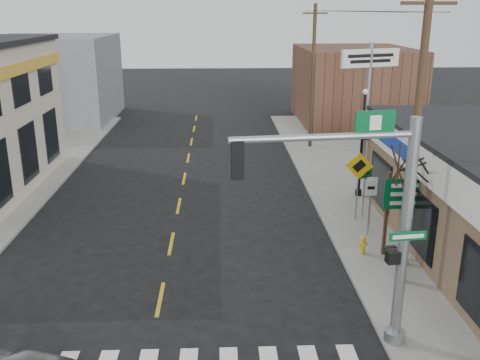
{
  "coord_description": "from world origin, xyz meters",
  "views": [
    {
      "loc": [
        1.83,
        -10.26,
        8.3
      ],
      "look_at": [
        2.51,
        6.9,
        2.8
      ],
      "focal_mm": 40.0,
      "sensor_mm": 36.0,
      "label": 1
    }
  ],
  "objects_px": {
    "lamp_post": "(364,135)",
    "traffic_signal_pole": "(378,211)",
    "dance_center_sign": "(369,78)",
    "utility_pole_near": "(415,140)",
    "fire_hydrant": "(363,244)",
    "bare_tree": "(416,156)",
    "guide_sign": "(408,202)",
    "utility_pole_far": "(313,76)"
  },
  "relations": [
    {
      "from": "traffic_signal_pole",
      "to": "lamp_post",
      "type": "bearing_deg",
      "value": 70.12
    },
    {
      "from": "lamp_post",
      "to": "utility_pole_far",
      "type": "distance_m",
      "value": 9.49
    },
    {
      "from": "utility_pole_near",
      "to": "traffic_signal_pole",
      "type": "bearing_deg",
      "value": -124.37
    },
    {
      "from": "fire_hydrant",
      "to": "utility_pole_near",
      "type": "distance_m",
      "value": 4.72
    },
    {
      "from": "traffic_signal_pole",
      "to": "lamp_post",
      "type": "height_order",
      "value": "traffic_signal_pole"
    },
    {
      "from": "dance_center_sign",
      "to": "bare_tree",
      "type": "xyz_separation_m",
      "value": [
        -0.98,
        -9.41,
        -1.29
      ]
    },
    {
      "from": "dance_center_sign",
      "to": "utility_pole_far",
      "type": "relative_size",
      "value": 0.79
    },
    {
      "from": "bare_tree",
      "to": "utility_pole_far",
      "type": "relative_size",
      "value": 0.56
    },
    {
      "from": "lamp_post",
      "to": "traffic_signal_pole",
      "type": "bearing_deg",
      "value": -116.79
    },
    {
      "from": "fire_hydrant",
      "to": "traffic_signal_pole",
      "type": "bearing_deg",
      "value": -103.3
    },
    {
      "from": "fire_hydrant",
      "to": "lamp_post",
      "type": "relative_size",
      "value": 0.13
    },
    {
      "from": "dance_center_sign",
      "to": "bare_tree",
      "type": "bearing_deg",
      "value": -115.92
    },
    {
      "from": "fire_hydrant",
      "to": "dance_center_sign",
      "type": "distance_m",
      "value": 10.03
    },
    {
      "from": "guide_sign",
      "to": "fire_hydrant",
      "type": "xyz_separation_m",
      "value": [
        -1.41,
        0.11,
        -1.57
      ]
    },
    {
      "from": "bare_tree",
      "to": "utility_pole_far",
      "type": "distance_m",
      "value": 16.31
    },
    {
      "from": "guide_sign",
      "to": "lamp_post",
      "type": "relative_size",
      "value": 0.62
    },
    {
      "from": "fire_hydrant",
      "to": "lamp_post",
      "type": "xyz_separation_m",
      "value": [
        1.47,
        6.13,
        2.48
      ]
    },
    {
      "from": "lamp_post",
      "to": "bare_tree",
      "type": "relative_size",
      "value": 1.02
    },
    {
      "from": "guide_sign",
      "to": "dance_center_sign",
      "type": "relative_size",
      "value": 0.45
    },
    {
      "from": "dance_center_sign",
      "to": "utility_pole_far",
      "type": "height_order",
      "value": "utility_pole_far"
    },
    {
      "from": "fire_hydrant",
      "to": "utility_pole_near",
      "type": "xyz_separation_m",
      "value": [
        0.71,
        -2.01,
        4.21
      ]
    },
    {
      "from": "utility_pole_near",
      "to": "guide_sign",
      "type": "bearing_deg",
      "value": 66.9
    },
    {
      "from": "guide_sign",
      "to": "lamp_post",
      "type": "bearing_deg",
      "value": 89.17
    },
    {
      "from": "utility_pole_far",
      "to": "bare_tree",
      "type": "bearing_deg",
      "value": -95.28
    },
    {
      "from": "bare_tree",
      "to": "fire_hydrant",
      "type": "bearing_deg",
      "value": 145.99
    },
    {
      "from": "traffic_signal_pole",
      "to": "utility_pole_far",
      "type": "height_order",
      "value": "utility_pole_far"
    },
    {
      "from": "traffic_signal_pole",
      "to": "bare_tree",
      "type": "xyz_separation_m",
      "value": [
        2.45,
        4.31,
        0.17
      ]
    },
    {
      "from": "traffic_signal_pole",
      "to": "dance_center_sign",
      "type": "height_order",
      "value": "dance_center_sign"
    },
    {
      "from": "lamp_post",
      "to": "utility_pole_near",
      "type": "height_order",
      "value": "utility_pole_near"
    },
    {
      "from": "guide_sign",
      "to": "fire_hydrant",
      "type": "height_order",
      "value": "guide_sign"
    },
    {
      "from": "fire_hydrant",
      "to": "dance_center_sign",
      "type": "height_order",
      "value": "dance_center_sign"
    },
    {
      "from": "fire_hydrant",
      "to": "bare_tree",
      "type": "bearing_deg",
      "value": -34.01
    },
    {
      "from": "fire_hydrant",
      "to": "dance_center_sign",
      "type": "bearing_deg",
      "value": 75.58
    },
    {
      "from": "guide_sign",
      "to": "traffic_signal_pole",
      "type": "bearing_deg",
      "value": -117.81
    },
    {
      "from": "bare_tree",
      "to": "utility_pole_far",
      "type": "bearing_deg",
      "value": 91.84
    },
    {
      "from": "traffic_signal_pole",
      "to": "utility_pole_near",
      "type": "relative_size",
      "value": 0.68
    },
    {
      "from": "dance_center_sign",
      "to": "utility_pole_near",
      "type": "relative_size",
      "value": 0.75
    },
    {
      "from": "fire_hydrant",
      "to": "lamp_post",
      "type": "height_order",
      "value": "lamp_post"
    },
    {
      "from": "lamp_post",
      "to": "utility_pole_near",
      "type": "distance_m",
      "value": 8.35
    },
    {
      "from": "dance_center_sign",
      "to": "bare_tree",
      "type": "height_order",
      "value": "dance_center_sign"
    },
    {
      "from": "fire_hydrant",
      "to": "bare_tree",
      "type": "xyz_separation_m",
      "value": [
        1.23,
        -0.83,
        3.4
      ]
    },
    {
      "from": "traffic_signal_pole",
      "to": "guide_sign",
      "type": "xyz_separation_m",
      "value": [
        2.62,
        5.04,
        -1.66
      ]
    }
  ]
}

